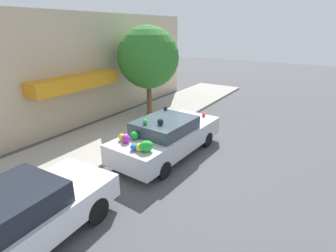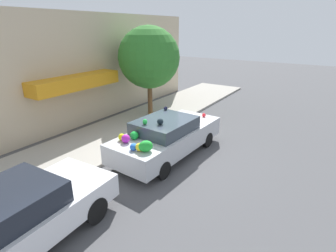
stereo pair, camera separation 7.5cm
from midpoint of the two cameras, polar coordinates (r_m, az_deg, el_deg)
ground_plane at (r=9.78m, az=-1.27°, el=-5.76°), size 60.00×60.00×0.00m
sidewalk_curb at (r=11.36m, az=-12.66°, el=-2.08°), size 24.00×3.20×0.12m
building_facade at (r=12.34m, az=-21.01°, el=10.63°), size 18.00×1.20×5.02m
street_tree at (r=13.17m, az=-4.49°, el=14.62°), size 3.00×3.00×4.36m
fire_hydrant at (r=11.65m, az=-4.04°, el=1.11°), size 0.20×0.20×0.70m
art_car at (r=9.33m, az=-0.39°, el=-2.16°), size 4.68×2.06×1.60m
parked_car_plain at (r=6.43m, az=-30.04°, el=-16.86°), size 4.18×2.03×1.41m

